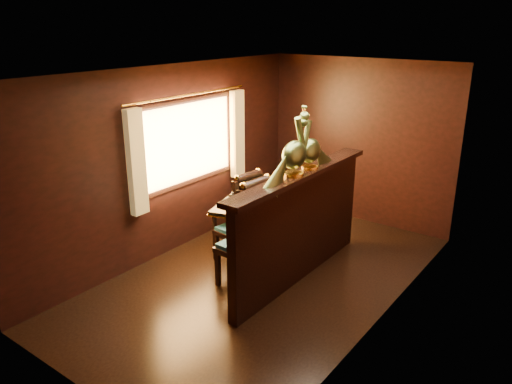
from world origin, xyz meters
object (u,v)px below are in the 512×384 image
Objects in this scene: dining_table at (248,205)px; peacock_left at (295,142)px; chair_right at (244,217)px; peacock_right at (311,140)px; chair_left at (250,232)px.

dining_table is 1.61m from peacock_left.
chair_right is 1.88× the size of peacock_right.
peacock_right is (0.32, 0.74, 0.98)m from chair_left.
peacock_left is 0.35m from peacock_right.
dining_table is at bearing 131.71° from chair_left.
dining_table is 1.15m from chair_left.
chair_right is at bearing 178.18° from peacock_left.
peacock_left is at bearing -90.00° from peacock_right.
dining_table is at bearing 171.16° from peacock_right.
chair_right is 1.68× the size of peacock_left.
peacock_left is (0.74, -0.02, 1.07)m from chair_right.
chair_left reaches higher than chair_right.
chair_right is 1.30m from peacock_left.
peacock_left reaches higher than chair_right.
dining_table is 1.03× the size of chair_right.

